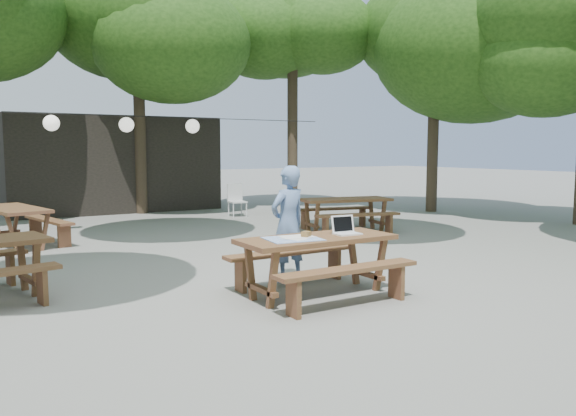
{
  "coord_description": "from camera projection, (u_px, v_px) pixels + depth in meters",
  "views": [
    {
      "loc": [
        -3.76,
        -6.97,
        1.84
      ],
      "look_at": [
        0.17,
        -0.5,
        1.05
      ],
      "focal_mm": 35.0,
      "sensor_mm": 36.0,
      "label": 1
    }
  ],
  "objects": [
    {
      "name": "picnic_table_ne",
      "position": [
        345.0,
        214.0,
        12.58
      ],
      "size": [
        2.2,
        1.95,
        0.75
      ],
      "rotation": [
        0.0,
        0.0,
        -0.22
      ],
      "color": "brown",
      "rests_on": "ground"
    },
    {
      "name": "tabletop_clutter",
      "position": [
        295.0,
        238.0,
        6.88
      ],
      "size": [
        0.71,
        0.63,
        0.08
      ],
      "color": "#3B72C9",
      "rests_on": "main_picnic_table"
    },
    {
      "name": "main_picnic_table",
      "position": [
        317.0,
        265.0,
        7.08
      ],
      "size": [
        2.0,
        1.58,
        0.75
      ],
      "color": "brown",
      "rests_on": "ground"
    },
    {
      "name": "woman",
      "position": [
        288.0,
        224.0,
        7.82
      ],
      "size": [
        0.66,
        0.5,
        1.62
      ],
      "primitive_type": "imported",
      "rotation": [
        0.0,
        0.0,
        3.35
      ],
      "color": "#6584B9",
      "rests_on": "ground"
    },
    {
      "name": "picnic_table_far_w",
      "position": [
        14.0,
        226.0,
        10.63
      ],
      "size": [
        1.94,
        2.19,
        0.75
      ],
      "rotation": [
        0.0,
        0.0,
        1.78
      ],
      "color": "brown",
      "rests_on": "ground"
    },
    {
      "name": "ground",
      "position": [
        260.0,
        278.0,
        8.05
      ],
      "size": [
        80.0,
        80.0,
        0.0
      ],
      "primitive_type": "plane",
      "color": "slate",
      "rests_on": "ground"
    },
    {
      "name": "laptop",
      "position": [
        345.0,
        229.0,
        7.26
      ],
      "size": [
        0.35,
        0.28,
        0.24
      ],
      "rotation": [
        0.0,
        0.0,
        -0.08
      ],
      "color": "white",
      "rests_on": "main_picnic_table"
    },
    {
      "name": "pavilion",
      "position": [
        110.0,
        164.0,
        17.09
      ],
      "size": [
        6.0,
        3.0,
        2.8
      ],
      "primitive_type": "cube",
      "color": "black",
      "rests_on": "ground"
    },
    {
      "name": "plastic_chair",
      "position": [
        237.0,
        207.0,
        15.45
      ],
      "size": [
        0.48,
        0.48,
        0.9
      ],
      "rotation": [
        0.0,
        0.0,
        -0.09
      ],
      "color": "silver",
      "rests_on": "ground"
    },
    {
      "name": "paper_lanterns",
      "position": [
        127.0,
        125.0,
        12.81
      ],
      "size": [
        9.0,
        0.34,
        0.38
      ],
      "color": "black",
      "rests_on": "ground"
    }
  ]
}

